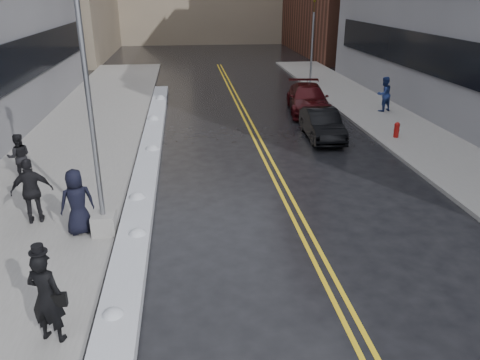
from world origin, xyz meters
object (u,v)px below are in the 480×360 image
object	(u,v)px
pedestrian_east	(384,94)
car_black	(322,124)
pedestrian_fedora	(46,297)
car_maroon	(308,99)
pedestrian_b	(19,157)
pedestrian_c	(77,202)
lamppost	(96,155)
traffic_signal	(313,38)
pedestrian_d	(32,191)
fire_hydrant	(397,129)

from	to	relation	value
pedestrian_east	car_black	xyz separation A→B (m)	(-4.81, -4.29, -0.43)
pedestrian_fedora	car_maroon	world-z (taller)	pedestrian_fedora
pedestrian_b	pedestrian_c	world-z (taller)	pedestrian_c
lamppost	car_maroon	bearing A→B (deg)	55.49
lamppost	car_black	world-z (taller)	lamppost
car_black	pedestrian_b	bearing A→B (deg)	-159.30
traffic_signal	car_maroon	xyz separation A→B (m)	(-2.30, -8.19, -2.62)
pedestrian_b	pedestrian_d	xyz separation A→B (m)	(1.50, -3.68, 0.15)
pedestrian_d	car_black	size ratio (longest dim) A/B	0.48
pedestrian_d	pedestrian_east	size ratio (longest dim) A/B	1.03
pedestrian_fedora	car_black	bearing A→B (deg)	-107.08
traffic_signal	pedestrian_fedora	bearing A→B (deg)	-114.78
lamppost	pedestrian_fedora	bearing A→B (deg)	-94.89
lamppost	car_maroon	world-z (taller)	lamppost
pedestrian_b	pedestrian_c	bearing A→B (deg)	105.58
pedestrian_d	pedestrian_east	bearing A→B (deg)	-154.65
fire_hydrant	pedestrian_c	xyz separation A→B (m)	(-12.99, -7.89, 0.56)
car_black	car_maroon	xyz separation A→B (m)	(0.61, 5.08, 0.08)
fire_hydrant	pedestrian_b	xyz separation A→B (m)	(-15.94, -3.34, 0.45)
pedestrian_b	pedestrian_c	distance (m)	5.42
lamppost	pedestrian_d	size ratio (longest dim) A/B	3.80
lamppost	pedestrian_d	world-z (taller)	lamppost
pedestrian_b	car_maroon	distance (m)	16.02
car_black	car_maroon	size ratio (longest dim) A/B	0.79
traffic_signal	pedestrian_c	xyz separation A→B (m)	(-12.49, -21.89, -2.29)
fire_hydrant	pedestrian_d	xyz separation A→B (m)	(-14.44, -7.03, 0.60)
pedestrian_b	car_black	bearing A→B (deg)	-179.44
traffic_signal	pedestrian_c	size ratio (longest dim) A/B	3.11
traffic_signal	pedestrian_d	size ratio (longest dim) A/B	2.99
pedestrian_c	car_maroon	world-z (taller)	pedestrian_c
fire_hydrant	pedestrian_d	world-z (taller)	pedestrian_d
pedestrian_b	car_maroon	world-z (taller)	pedestrian_b
car_maroon	car_black	bearing A→B (deg)	-89.38
lamppost	fire_hydrant	size ratio (longest dim) A/B	10.45
pedestrian_c	traffic_signal	bearing A→B (deg)	-140.86
pedestrian_b	lamppost	bearing A→B (deg)	110.59
lamppost	pedestrian_d	bearing A→B (deg)	155.51
traffic_signal	pedestrian_east	xyz separation A→B (m)	(1.90, -8.98, -2.28)
car_black	traffic_signal	bearing A→B (deg)	80.31
pedestrian_fedora	traffic_signal	bearing A→B (deg)	-96.62
pedestrian_b	pedestrian_east	bearing A→B (deg)	-171.69
pedestrian_c	pedestrian_fedora	bearing A→B (deg)	72.84
pedestrian_fedora	pedestrian_east	size ratio (longest dim) A/B	1.02
pedestrian_fedora	lamppost	bearing A→B (deg)	-76.73
lamppost	car_black	xyz separation A→B (m)	(8.88, 8.73, -1.84)
pedestrian_b	pedestrian_fedora	bearing A→B (deg)	92.46
pedestrian_b	car_maroon	xyz separation A→B (m)	(13.14, 9.16, -0.22)
pedestrian_b	car_black	distance (m)	13.18
pedestrian_east	lamppost	bearing A→B (deg)	21.67
pedestrian_c	lamppost	bearing A→B (deg)	149.71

